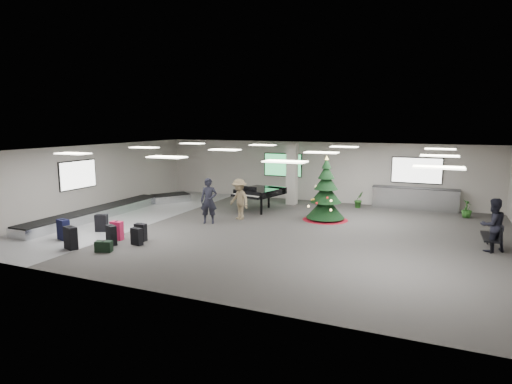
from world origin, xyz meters
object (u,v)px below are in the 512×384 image
at_px(pink_suitcase, 117,231).
at_px(traveler_b, 239,199).
at_px(grand_piano, 259,192).
at_px(traveler_a, 209,201).
at_px(baggage_carousel, 114,210).
at_px(christmas_tree, 326,198).
at_px(bench, 494,234).
at_px(potted_plant_left, 359,200).
at_px(potted_plant_right, 467,209).
at_px(traveler_bench, 493,225).
at_px(service_counter, 415,198).

height_order(pink_suitcase, traveler_b, traveler_b).
bearing_deg(grand_piano, traveler_a, -91.81).
bearing_deg(traveler_b, baggage_carousel, -139.90).
height_order(christmas_tree, traveler_b, christmas_tree).
relative_size(bench, traveler_b, 0.81).
distance_m(potted_plant_left, potted_plant_right, 4.87).
bearing_deg(baggage_carousel, traveler_bench, 1.31).
bearing_deg(traveler_a, potted_plant_right, 6.38).
bearing_deg(christmas_tree, traveler_b, -158.26).
bearing_deg(grand_piano, service_counter, 38.50).
bearing_deg(traveler_b, grand_piano, 116.12).
distance_m(service_counter, potted_plant_right, 2.50).
relative_size(traveler_b, traveler_bench, 1.01).
height_order(traveler_bench, potted_plant_right, traveler_bench).
bearing_deg(potted_plant_left, traveler_b, -133.12).
distance_m(traveler_bench, potted_plant_right, 5.37).
relative_size(service_counter, traveler_bench, 2.26).
distance_m(christmas_tree, potted_plant_right, 6.46).
xyz_separation_m(bench, potted_plant_left, (-5.43, 5.36, -0.10)).
bearing_deg(traveler_bench, pink_suitcase, -14.84).
height_order(christmas_tree, potted_plant_right, christmas_tree).
bearing_deg(bench, christmas_tree, 161.65).
bearing_deg(traveler_bench, bench, -137.06).
height_order(service_counter, bench, service_counter).
height_order(baggage_carousel, potted_plant_left, potted_plant_left).
bearing_deg(traveler_b, bench, 23.18).
relative_size(service_counter, christmas_tree, 1.43).
relative_size(bench, potted_plant_left, 1.75).
bearing_deg(bench, traveler_bench, -105.24).
bearing_deg(pink_suitcase, traveler_bench, 11.99).
height_order(pink_suitcase, grand_piano, grand_piano).
height_order(christmas_tree, bench, christmas_tree).
distance_m(traveler_a, traveler_bench, 10.59).
relative_size(baggage_carousel, bench, 6.64).
distance_m(traveler_a, potted_plant_right, 11.52).
xyz_separation_m(traveler_a, traveler_bench, (10.58, 0.19, -0.07)).
bearing_deg(baggage_carousel, bench, 2.48).
xyz_separation_m(service_counter, traveler_b, (-6.98, -5.38, 0.35)).
distance_m(traveler_bench, potted_plant_left, 7.81).
relative_size(pink_suitcase, potted_plant_left, 0.85).
relative_size(traveler_b, potted_plant_right, 2.22).
bearing_deg(bench, baggage_carousel, -177.64).
bearing_deg(traveler_b, potted_plant_left, 73.98).
distance_m(traveler_b, traveler_bench, 9.78).
xyz_separation_m(baggage_carousel, traveler_b, (5.86, 1.35, 0.69)).
xyz_separation_m(christmas_tree, traveler_bench, (6.21, -2.40, -0.08)).
distance_m(grand_piano, bench, 10.18).
relative_size(christmas_tree, traveler_a, 1.47).
bearing_deg(traveler_a, bench, -19.52).
distance_m(pink_suitcase, potted_plant_left, 11.81).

